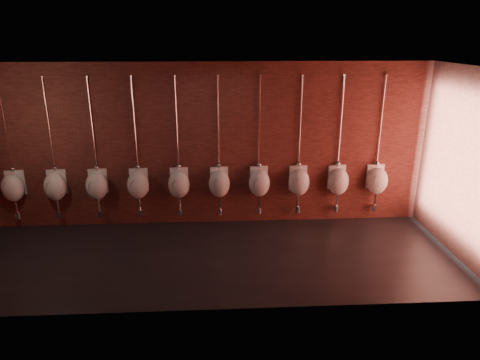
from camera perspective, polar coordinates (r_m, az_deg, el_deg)
The scene contains 12 objects.
ground at distance 7.56m, azimuth -3.81°, elevation -10.22°, with size 8.50×8.50×0.00m, color black.
room_shell at distance 6.82m, azimuth -4.18°, elevation 4.74°, with size 8.54×3.04×3.22m.
urinal_0 at distance 9.30m, azimuth -28.01°, elevation -0.78°, with size 0.46×0.41×2.72m.
urinal_1 at distance 8.99m, azimuth -23.42°, elevation -0.72°, with size 0.46×0.41×2.72m.
urinal_2 at distance 8.75m, azimuth -18.55°, elevation -0.65°, with size 0.46×0.41×2.72m.
urinal_3 at distance 8.57m, azimuth -13.44°, elevation -0.56°, with size 0.46×0.41×2.72m.
urinal_4 at distance 8.46m, azimuth -8.16°, elevation -0.47°, with size 0.46×0.41×2.72m.
urinal_5 at distance 8.43m, azimuth -2.78°, elevation -0.38°, with size 0.46×0.41×2.72m.
urinal_6 at distance 8.47m, azimuth 2.59°, elevation -0.28°, with size 0.46×0.41×2.72m.
urinal_7 at distance 8.58m, azimuth 7.86°, elevation -0.18°, with size 0.46×0.41×2.72m.
urinal_8 at distance 8.77m, azimuth 12.96°, elevation -0.09°, with size 0.46×0.41×2.72m.
urinal_9 at distance 9.02m, azimuth 17.80°, elevation 0.01°, with size 0.46×0.41×2.72m.
Camera 1 is at (0.13, -6.61, 3.66)m, focal length 32.00 mm.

